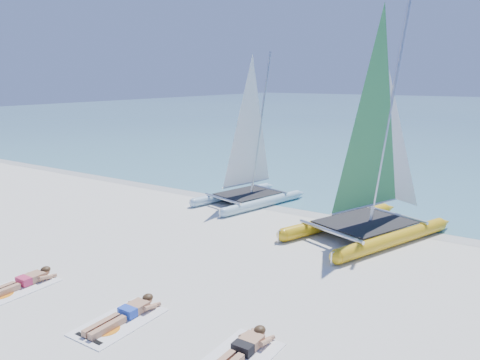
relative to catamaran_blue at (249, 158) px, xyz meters
The scene contains 9 objects.
ground 6.21m from the catamaran_blue, 64.04° to the right, with size 140.00×140.00×0.00m, color silver.
wet_sand_strip 3.15m from the catamaran_blue, ahead, with size 140.00×1.40×0.01m, color silver.
catamaran_blue is the anchor object (origin of this frame).
catamaran_yellow 5.39m from the catamaran_blue, ahead, with size 4.25×5.86×7.24m.
towel_a 9.66m from the catamaran_blue, 92.33° to the right, with size 1.00×1.85×0.02m, color white.
sunbather_a 9.45m from the catamaran_blue, 92.38° to the right, with size 0.37×1.73×0.26m.
towel_b 9.75m from the catamaran_blue, 73.30° to the right, with size 1.00×1.85×0.02m, color white.
sunbather_b 9.55m from the catamaran_blue, 72.97° to the right, with size 0.37×1.73×0.26m.
sunbather_c 10.47m from the catamaran_blue, 58.34° to the right, with size 0.37×1.73×0.26m.
Camera 1 is at (6.86, -9.61, 4.79)m, focal length 35.00 mm.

